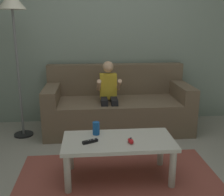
% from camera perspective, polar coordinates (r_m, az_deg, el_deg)
% --- Properties ---
extents(ground_plane, '(9.08, 9.08, 0.00)m').
position_cam_1_polar(ground_plane, '(2.45, 2.28, -19.27)').
color(ground_plane, '#9E998E').
extents(wall_back, '(4.54, 0.05, 2.50)m').
position_cam_1_polar(wall_back, '(3.91, -1.16, 13.20)').
color(wall_back, gray).
rests_on(wall_back, ground).
extents(couch, '(1.90, 0.80, 0.85)m').
position_cam_1_polar(couch, '(3.69, 1.15, -1.96)').
color(couch, '#75604C').
rests_on(couch, ground).
extents(person_seated_on_couch, '(0.30, 0.37, 0.94)m').
position_cam_1_polar(person_seated_on_couch, '(3.44, -0.69, 0.98)').
color(person_seated_on_couch, black).
rests_on(person_seated_on_couch, ground).
extents(coffee_table, '(1.00, 0.49, 0.38)m').
position_cam_1_polar(coffee_table, '(2.51, 1.35, -9.93)').
color(coffee_table, beige).
rests_on(coffee_table, ground).
extents(area_rug, '(1.87, 1.00, 0.01)m').
position_cam_1_polar(area_rug, '(2.66, 1.30, -16.16)').
color(area_rug, '#9E4C42').
rests_on(area_rug, ground).
extents(game_remote_black_near_edge, '(0.14, 0.09, 0.03)m').
position_cam_1_polar(game_remote_black_near_edge, '(2.42, -4.60, -9.05)').
color(game_remote_black_near_edge, black).
rests_on(game_remote_black_near_edge, coffee_table).
extents(nunchuk_red, '(0.06, 0.10, 0.05)m').
position_cam_1_polar(nunchuk_red, '(2.41, 3.94, -8.94)').
color(nunchuk_red, red).
rests_on(nunchuk_red, coffee_table).
extents(soda_can, '(0.07, 0.07, 0.12)m').
position_cam_1_polar(soda_can, '(2.57, -3.35, -6.35)').
color(soda_can, '#1959B2').
rests_on(soda_can, coffee_table).
extents(floor_lamp, '(0.32, 0.32, 1.75)m').
position_cam_1_polar(floor_lamp, '(3.47, -20.10, 16.48)').
color(floor_lamp, black).
rests_on(floor_lamp, ground).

